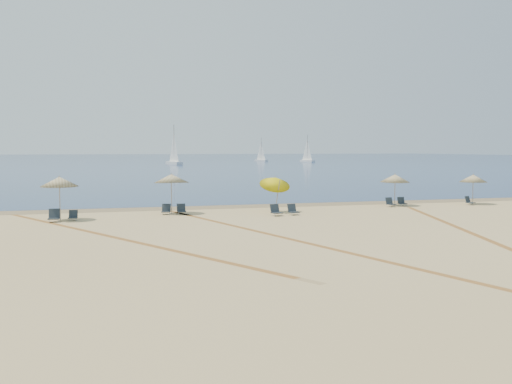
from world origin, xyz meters
TOP-DOWN VIEW (x-y plane):
  - ground at (0.00, 0.00)m, footprint 160.00×160.00m
  - ocean at (0.00, 225.00)m, footprint 500.00×500.00m
  - wet_sand at (0.00, 24.00)m, footprint 500.00×500.00m
  - umbrella_1 at (-12.04, 18.73)m, footprint 2.15×2.16m
  - umbrella_2 at (-5.41, 20.46)m, footprint 2.26×2.29m
  - umbrella_3 at (1.11, 19.39)m, footprint 1.98×2.02m
  - umbrella_4 at (10.78, 21.37)m, footprint 2.11×2.13m
  - umbrella_5 at (16.93, 20.83)m, footprint 2.01×2.01m
  - chair_1 at (-12.35, 18.09)m, footprint 0.64×0.74m
  - chair_2 at (-11.34, 18.49)m, footprint 0.55×0.63m
  - chair_3 at (-5.80, 20.19)m, footprint 0.68×0.75m
  - chair_4 at (-4.86, 20.09)m, footprint 0.55×0.64m
  - chair_5 at (0.58, 17.58)m, footprint 0.71×0.79m
  - chair_6 at (1.75, 17.78)m, footprint 0.65×0.73m
  - chair_7 at (10.12, 20.78)m, footprint 0.62×0.70m
  - chair_8 at (11.22, 21.12)m, footprint 0.55×0.63m
  - chair_9 at (16.34, 20.42)m, footprint 0.73×0.78m
  - sailboat_0 at (43.36, 166.44)m, footprint 3.37×5.17m
  - sailboat_1 at (11.15, 136.71)m, footprint 3.62×7.10m
  - sailboat_2 at (54.07, 152.97)m, footprint 3.22×5.71m
  - tire_tracks at (-1.58, 9.55)m, footprint 53.91×42.91m

SIDE VIEW (x-z plane):
  - ground at x=0.00m, z-range 0.00..0.00m
  - tire_tracks at x=-1.58m, z-range 0.00..0.00m
  - wet_sand at x=0.00m, z-range 0.00..0.00m
  - ocean at x=0.00m, z-range 0.01..0.01m
  - chair_2 at x=-11.34m, z-range -0.04..0.56m
  - chair_8 at x=11.22m, z-range -0.04..0.59m
  - chair_9 at x=16.34m, z-range -0.04..0.60m
  - chair_4 at x=-4.86m, z-range -0.04..0.61m
  - chair_7 at x=10.12m, z-range -0.04..0.61m
  - chair_3 at x=-5.80m, z-range -0.04..0.62m
  - chair_6 at x=1.75m, z-range -0.04..0.63m
  - chair_5 at x=0.58m, z-range -0.04..0.66m
  - chair_1 at x=-12.35m, z-range -0.04..0.69m
  - umbrella_5 at x=16.93m, z-range 0.79..3.04m
  - umbrella_4 at x=10.78m, z-range 0.82..3.14m
  - umbrella_3 at x=1.11m, z-range 0.66..3.36m
  - umbrella_1 at x=-12.04m, z-range 0.94..3.51m
  - umbrella_2 at x=-5.41m, z-range 0.94..3.51m
  - sailboat_0 at x=43.36m, z-range -1.50..6.10m
  - sailboat_2 at x=54.07m, z-range -1.63..6.64m
  - sailboat_1 at x=11.15m, z-range -2.03..8.23m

